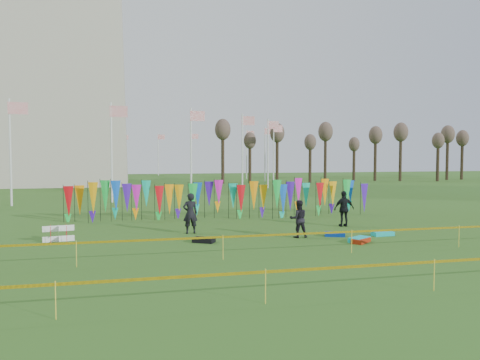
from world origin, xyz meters
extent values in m
plane|color=#2F5317|center=(0.00, 0.00, 0.00)|extent=(160.00, 160.00, 0.00)
cylinder|color=silver|center=(14.00, 48.00, 4.00)|extent=(0.16, 0.16, 8.00)
plane|color=#B11219|center=(14.60, 48.00, 7.30)|extent=(1.40, 0.00, 1.40)
cylinder|color=silver|center=(13.05, 55.25, 4.00)|extent=(0.16, 0.16, 8.00)
plane|color=#B11219|center=(13.65, 55.25, 7.30)|extent=(1.40, 0.00, 1.40)
cylinder|color=silver|center=(10.25, 62.00, 4.00)|extent=(0.16, 0.16, 8.00)
plane|color=#B11219|center=(10.85, 62.00, 7.30)|extent=(1.40, 0.00, 1.40)
cylinder|color=silver|center=(5.80, 67.80, 4.00)|extent=(0.16, 0.16, 8.00)
plane|color=#B11219|center=(6.40, 67.80, 7.30)|extent=(1.40, 0.00, 1.40)
cylinder|color=silver|center=(0.00, 72.25, 4.00)|extent=(0.16, 0.16, 8.00)
plane|color=#B11219|center=(0.60, 72.25, 7.30)|extent=(1.40, 0.00, 1.40)
cylinder|color=silver|center=(-6.75, 75.05, 4.00)|extent=(0.16, 0.16, 8.00)
plane|color=#B11219|center=(-6.15, 75.05, 7.30)|extent=(1.40, 0.00, 1.40)
cylinder|color=silver|center=(-14.00, 76.00, 4.00)|extent=(0.16, 0.16, 8.00)
plane|color=#B11219|center=(-13.40, 76.00, 7.30)|extent=(1.40, 0.00, 1.40)
cylinder|color=silver|center=(-21.25, 75.05, 4.00)|extent=(0.16, 0.16, 8.00)
plane|color=#B11219|center=(-20.65, 75.05, 7.30)|extent=(1.40, 0.00, 1.40)
plane|color=#B11219|center=(-27.40, 72.25, 7.30)|extent=(1.40, 0.00, 1.40)
cylinder|color=silver|center=(-14.00, 20.00, 4.00)|extent=(0.16, 0.16, 8.00)
plane|color=#B11219|center=(-13.40, 20.00, 7.30)|extent=(1.40, 0.00, 1.40)
cylinder|color=silver|center=(-6.75, 20.95, 4.00)|extent=(0.16, 0.16, 8.00)
plane|color=#B11219|center=(-6.15, 20.95, 7.30)|extent=(1.40, 0.00, 1.40)
cylinder|color=silver|center=(0.00, 23.75, 4.00)|extent=(0.16, 0.16, 8.00)
plane|color=#B11219|center=(0.60, 23.75, 7.30)|extent=(1.40, 0.00, 1.40)
cylinder|color=silver|center=(5.80, 28.20, 4.00)|extent=(0.16, 0.16, 8.00)
plane|color=#B11219|center=(6.40, 28.20, 7.30)|extent=(1.40, 0.00, 1.40)
cylinder|color=silver|center=(10.25, 34.00, 4.00)|extent=(0.16, 0.16, 8.00)
plane|color=#B11219|center=(10.85, 34.00, 7.30)|extent=(1.40, 0.00, 1.40)
cylinder|color=silver|center=(13.05, 40.75, 4.00)|extent=(0.16, 0.16, 8.00)
plane|color=#B11219|center=(13.65, 40.75, 7.30)|extent=(1.40, 0.00, 1.40)
cylinder|color=black|center=(-9.00, 9.36, 1.10)|extent=(0.03, 0.03, 2.20)
cone|color=red|center=(-8.72, 9.36, 1.32)|extent=(0.64, 0.64, 1.60)
cylinder|color=black|center=(-8.38, 9.36, 1.10)|extent=(0.03, 0.03, 2.20)
cone|color=orange|center=(-8.10, 9.36, 1.32)|extent=(0.64, 0.64, 1.60)
cylinder|color=black|center=(-7.76, 9.36, 1.10)|extent=(0.03, 0.03, 2.20)
cone|color=#FCA60C|center=(-7.48, 9.36, 1.32)|extent=(0.64, 0.64, 1.60)
cylinder|color=black|center=(-7.14, 9.36, 1.10)|extent=(0.03, 0.03, 2.20)
cone|color=green|center=(-6.86, 9.36, 1.32)|extent=(0.64, 0.64, 1.60)
cylinder|color=black|center=(-6.52, 9.36, 1.10)|extent=(0.03, 0.03, 2.20)
cone|color=blue|center=(-6.24, 9.36, 1.32)|extent=(0.64, 0.64, 1.60)
cylinder|color=black|center=(-5.90, 9.36, 1.10)|extent=(0.03, 0.03, 2.20)
cone|color=#3F13A8|center=(-5.62, 9.36, 1.32)|extent=(0.64, 0.64, 1.60)
cylinder|color=black|center=(-5.28, 9.36, 1.10)|extent=(0.03, 0.03, 2.20)
cone|color=#DB18BC|center=(-5.00, 9.36, 1.32)|extent=(0.64, 0.64, 1.60)
cylinder|color=black|center=(-4.66, 9.36, 1.10)|extent=(0.03, 0.03, 2.20)
cone|color=#0CC29B|center=(-4.38, 9.36, 1.32)|extent=(0.64, 0.64, 1.60)
cylinder|color=black|center=(-4.03, 9.36, 1.10)|extent=(0.03, 0.03, 2.20)
cone|color=red|center=(-3.75, 9.36, 1.32)|extent=(0.64, 0.64, 1.60)
cylinder|color=black|center=(-3.41, 9.36, 1.10)|extent=(0.03, 0.03, 2.20)
cone|color=orange|center=(-3.13, 9.36, 1.32)|extent=(0.64, 0.64, 1.60)
cylinder|color=black|center=(-2.79, 9.36, 1.10)|extent=(0.03, 0.03, 2.20)
cone|color=#FCA60C|center=(-2.51, 9.36, 1.32)|extent=(0.64, 0.64, 1.60)
cylinder|color=black|center=(-2.17, 9.36, 1.10)|extent=(0.03, 0.03, 2.20)
cone|color=green|center=(-1.89, 9.36, 1.32)|extent=(0.64, 0.64, 1.60)
cylinder|color=black|center=(-1.55, 9.36, 1.10)|extent=(0.03, 0.03, 2.20)
cone|color=blue|center=(-1.27, 9.36, 1.32)|extent=(0.64, 0.64, 1.60)
cylinder|color=black|center=(-0.93, 9.36, 1.10)|extent=(0.03, 0.03, 2.20)
cone|color=#3F13A8|center=(-0.65, 9.36, 1.32)|extent=(0.64, 0.64, 1.60)
cylinder|color=black|center=(-0.31, 9.36, 1.10)|extent=(0.03, 0.03, 2.20)
cone|color=#DB18BC|center=(-0.03, 9.36, 1.32)|extent=(0.64, 0.64, 1.60)
cylinder|color=black|center=(0.31, 9.36, 1.10)|extent=(0.03, 0.03, 2.20)
cone|color=#0CC29B|center=(0.59, 9.36, 1.32)|extent=(0.64, 0.64, 1.60)
cylinder|color=black|center=(0.93, 9.36, 1.10)|extent=(0.03, 0.03, 2.20)
cone|color=red|center=(1.21, 9.36, 1.32)|extent=(0.64, 0.64, 1.60)
cylinder|color=black|center=(1.55, 9.36, 1.10)|extent=(0.03, 0.03, 2.20)
cone|color=orange|center=(1.83, 9.36, 1.32)|extent=(0.64, 0.64, 1.60)
cylinder|color=black|center=(2.17, 9.36, 1.10)|extent=(0.03, 0.03, 2.20)
cone|color=#FCA60C|center=(2.45, 9.36, 1.32)|extent=(0.64, 0.64, 1.60)
cylinder|color=black|center=(2.79, 9.36, 1.10)|extent=(0.03, 0.03, 2.20)
cone|color=green|center=(3.07, 9.36, 1.32)|extent=(0.64, 0.64, 1.60)
cylinder|color=black|center=(3.41, 9.36, 1.10)|extent=(0.03, 0.03, 2.20)
cone|color=blue|center=(3.69, 9.36, 1.32)|extent=(0.64, 0.64, 1.60)
cylinder|color=black|center=(4.03, 9.36, 1.10)|extent=(0.03, 0.03, 2.20)
cone|color=#3F13A8|center=(4.31, 9.36, 1.32)|extent=(0.64, 0.64, 1.60)
cylinder|color=black|center=(4.66, 9.36, 1.10)|extent=(0.03, 0.03, 2.20)
cone|color=#DB18BC|center=(4.94, 9.36, 1.32)|extent=(0.64, 0.64, 1.60)
cylinder|color=black|center=(5.28, 9.36, 1.10)|extent=(0.03, 0.03, 2.20)
cone|color=#0CC29B|center=(5.56, 9.36, 1.32)|extent=(0.64, 0.64, 1.60)
cylinder|color=black|center=(5.90, 9.36, 1.10)|extent=(0.03, 0.03, 2.20)
cone|color=red|center=(6.18, 9.36, 1.32)|extent=(0.64, 0.64, 1.60)
cylinder|color=black|center=(6.52, 9.36, 1.10)|extent=(0.03, 0.03, 2.20)
cone|color=orange|center=(6.80, 9.36, 1.32)|extent=(0.64, 0.64, 1.60)
cylinder|color=black|center=(7.14, 9.36, 1.10)|extent=(0.03, 0.03, 2.20)
cone|color=#FCA60C|center=(7.42, 9.36, 1.32)|extent=(0.64, 0.64, 1.60)
cylinder|color=black|center=(7.76, 9.36, 1.10)|extent=(0.03, 0.03, 2.20)
cone|color=green|center=(8.04, 9.36, 1.32)|extent=(0.64, 0.64, 1.60)
cylinder|color=black|center=(8.38, 9.36, 1.10)|extent=(0.03, 0.03, 2.20)
cone|color=blue|center=(8.66, 9.36, 1.32)|extent=(0.64, 0.64, 1.60)
cylinder|color=black|center=(9.00, 9.36, 1.10)|extent=(0.03, 0.03, 2.20)
cone|color=#3F13A8|center=(9.28, 9.36, 1.32)|extent=(0.64, 0.64, 1.60)
cube|color=yellow|center=(0.00, -1.38, 0.82)|extent=(26.00, 0.01, 0.08)
cylinder|color=yellow|center=(-7.00, -1.38, 0.45)|extent=(0.02, 0.02, 0.90)
cylinder|color=yellow|center=(-2.00, -1.38, 0.45)|extent=(0.02, 0.02, 0.90)
cylinder|color=yellow|center=(3.00, -1.38, 0.45)|extent=(0.02, 0.02, 0.90)
cylinder|color=yellow|center=(8.00, -1.38, 0.45)|extent=(0.02, 0.02, 0.90)
cube|color=yellow|center=(0.00, -6.61, 0.82)|extent=(26.00, 0.01, 0.08)
cylinder|color=yellow|center=(-7.00, -6.61, 0.45)|extent=(0.02, 0.02, 0.90)
cylinder|color=yellow|center=(-2.00, -6.61, 0.45)|extent=(0.02, 0.02, 0.90)
cylinder|color=yellow|center=(3.00, -6.61, 0.45)|extent=(0.02, 0.02, 0.90)
cylinder|color=#382A1C|center=(6.00, 44.00, 3.20)|extent=(0.44, 0.44, 6.40)
ellipsoid|color=brown|center=(6.00, 44.00, 6.56)|extent=(1.92, 1.92, 2.56)
cylinder|color=#382A1C|center=(10.00, 44.00, 3.20)|extent=(0.44, 0.44, 6.40)
ellipsoid|color=brown|center=(10.00, 44.00, 6.56)|extent=(1.92, 1.92, 2.56)
cylinder|color=#382A1C|center=(14.00, 44.00, 3.20)|extent=(0.44, 0.44, 6.40)
ellipsoid|color=brown|center=(14.00, 44.00, 6.56)|extent=(1.92, 1.92, 2.56)
cylinder|color=#382A1C|center=(18.00, 44.00, 3.20)|extent=(0.44, 0.44, 6.40)
ellipsoid|color=brown|center=(18.00, 44.00, 6.56)|extent=(1.92, 1.92, 2.56)
cylinder|color=#382A1C|center=(22.00, 44.00, 3.20)|extent=(0.44, 0.44, 6.40)
ellipsoid|color=brown|center=(22.00, 44.00, 6.56)|extent=(1.92, 1.92, 2.56)
cylinder|color=#382A1C|center=(26.00, 44.00, 3.20)|extent=(0.44, 0.44, 6.40)
ellipsoid|color=brown|center=(26.00, 44.00, 6.56)|extent=(1.92, 1.92, 2.56)
cylinder|color=#382A1C|center=(30.00, 44.00, 3.20)|extent=(0.44, 0.44, 6.40)
ellipsoid|color=brown|center=(30.00, 44.00, 6.56)|extent=(1.92, 1.92, 2.56)
cylinder|color=#382A1C|center=(34.00, 44.00, 3.20)|extent=(0.44, 0.44, 6.40)
ellipsoid|color=brown|center=(34.00, 44.00, 6.56)|extent=(1.92, 1.92, 2.56)
cylinder|color=#382A1C|center=(38.00, 44.00, 3.20)|extent=(0.44, 0.44, 6.40)
ellipsoid|color=brown|center=(38.00, 44.00, 6.56)|extent=(1.92, 1.92, 2.56)
cylinder|color=#382A1C|center=(42.00, 44.00, 3.20)|extent=(0.44, 0.44, 6.40)
ellipsoid|color=brown|center=(42.00, 44.00, 6.56)|extent=(1.92, 1.92, 2.56)
cylinder|color=#382A1C|center=(46.00, 44.00, 3.20)|extent=(0.44, 0.44, 6.40)
ellipsoid|color=brown|center=(46.00, 44.00, 6.56)|extent=(1.92, 1.92, 2.56)
cylinder|color=red|center=(-8.74, 3.31, 0.37)|extent=(0.02, 0.02, 0.74)
cylinder|color=red|center=(-8.09, 3.31, 0.37)|extent=(0.02, 0.02, 0.74)
cylinder|color=red|center=(-8.74, 3.95, 0.37)|extent=(0.02, 0.02, 0.74)
cylinder|color=red|center=(-8.09, 3.95, 0.37)|extent=(0.02, 0.02, 0.74)
imported|color=black|center=(-2.53, 4.55, 0.98)|extent=(0.74, 0.55, 1.97)
imported|color=black|center=(2.18, 2.30, 0.86)|extent=(0.89, 0.60, 1.73)
imported|color=black|center=(5.71, 4.89, 0.95)|extent=(1.12, 0.64, 1.90)
cube|color=#0ECBD2|center=(4.38, 0.62, 0.11)|extent=(1.17, 1.00, 0.21)
cube|color=#09309D|center=(3.94, 2.19, 0.10)|extent=(1.03, 0.77, 0.19)
cube|color=#AE270B|center=(4.36, 0.44, 0.10)|extent=(1.13, 1.05, 0.19)
cube|color=black|center=(-2.26, 2.08, 0.11)|extent=(1.06, 0.93, 0.21)
cube|color=#0EC4C7|center=(6.21, 1.83, 0.10)|extent=(1.03, 0.52, 0.19)
camera|label=1|loc=(-5.37, -17.87, 3.77)|focal=35.00mm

